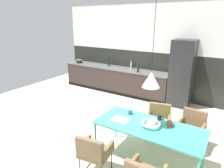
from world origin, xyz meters
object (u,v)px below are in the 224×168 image
at_px(mug_glass_clear, 130,112).
at_px(bottle_wine_green, 131,65).
at_px(dining_table, 149,128).
at_px(mug_dark_espresso, 170,123).
at_px(cooking_pot, 79,61).
at_px(armchair_far_side, 192,125).
at_px(armchair_corner_seat, 159,117).
at_px(open_book, 121,119).
at_px(bottle_oil_tall, 109,63).
at_px(pendant_lamp_over_table_near, 151,79).
at_px(refrigerator_column, 182,74).
at_px(mug_tall_blue, 160,117).
at_px(armchair_facing_counter, 93,150).
at_px(fruit_bowl, 151,123).
at_px(bottle_vinegar_dark, 138,69).

xyz_separation_m(mug_glass_clear, bottle_wine_green, (-1.45, 2.87, 0.21)).
height_order(dining_table, mug_dark_espresso, mug_dark_espresso).
xyz_separation_m(mug_dark_espresso, cooking_pot, (-4.35, 2.64, 0.17)).
bearing_deg(armchair_far_side, armchair_corner_seat, 8.22).
xyz_separation_m(open_book, bottle_oil_tall, (-2.24, 3.03, 0.27)).
distance_m(open_book, pendant_lamp_over_table_near, 1.00).
bearing_deg(armchair_far_side, refrigerator_column, -64.04).
distance_m(armchair_far_side, mug_tall_blue, 0.81).
height_order(armchair_facing_counter, fruit_bowl, fruit_bowl).
height_order(bottle_vinegar_dark, pendant_lamp_over_table_near, pendant_lamp_over_table_near).
bearing_deg(bottle_vinegar_dark, bottle_wine_green, 140.53).
bearing_deg(mug_dark_espresso, bottle_wine_green, 127.46).
height_order(refrigerator_column, armchair_facing_counter, refrigerator_column).
height_order(mug_tall_blue, bottle_oil_tall, bottle_oil_tall).
bearing_deg(cooking_pot, mug_tall_blue, -31.34).
height_order(armchair_corner_seat, mug_dark_espresso, mug_dark_espresso).
height_order(armchair_far_side, pendant_lamp_over_table_near, pendant_lamp_over_table_near).
relative_size(mug_glass_clear, bottle_vinegar_dark, 0.43).
bearing_deg(dining_table, bottle_oil_tall, 133.01).
bearing_deg(mug_dark_espresso, armchair_facing_counter, -132.81).
height_order(cooking_pot, bottle_oil_tall, bottle_oil_tall).
bearing_deg(pendant_lamp_over_table_near, bottle_oil_tall, 132.62).
xyz_separation_m(dining_table, pendant_lamp_over_table_near, (0.00, -0.04, 0.90)).
bearing_deg(armchair_corner_seat, armchair_facing_counter, 61.12).
bearing_deg(dining_table, refrigerator_column, 93.66).
height_order(armchair_corner_seat, armchair_facing_counter, armchair_facing_counter).
xyz_separation_m(armchair_far_side, mug_dark_espresso, (-0.26, -0.71, 0.29)).
xyz_separation_m(refrigerator_column, bottle_oil_tall, (-2.58, 0.04, 0.03)).
height_order(armchair_far_side, cooking_pot, cooking_pot).
bearing_deg(bottle_oil_tall, armchair_facing_counter, -60.22).
bearing_deg(pendant_lamp_over_table_near, cooking_pot, 144.74).
relative_size(armchair_far_side, mug_tall_blue, 6.26).
height_order(armchair_far_side, mug_dark_espresso, mug_dark_espresso).
height_order(armchair_far_side, open_book, armchair_far_side).
xyz_separation_m(refrigerator_column, mug_dark_espresso, (0.49, -2.74, -0.20)).
relative_size(armchair_facing_counter, mug_tall_blue, 6.21).
bearing_deg(mug_glass_clear, open_book, -97.47).
bearing_deg(mug_dark_espresso, mug_tall_blue, 150.43).
xyz_separation_m(dining_table, armchair_corner_seat, (-0.11, 0.86, -0.21)).
bearing_deg(armchair_far_side, open_book, 47.22).
distance_m(armchair_corner_seat, cooking_pot, 4.42).
xyz_separation_m(armchair_facing_counter, mug_tall_blue, (0.69, 1.11, 0.29)).
relative_size(mug_glass_clear, bottle_wine_green, 0.48).
height_order(dining_table, bottle_wine_green, bottle_wine_green).
height_order(dining_table, mug_tall_blue, mug_tall_blue).
xyz_separation_m(dining_table, mug_dark_espresso, (0.30, 0.18, 0.09)).
bearing_deg(bottle_oil_tall, open_book, -53.60).
bearing_deg(mug_glass_clear, armchair_corner_seat, 59.63).
distance_m(dining_table, armchair_facing_counter, 1.03).
distance_m(refrigerator_column, pendant_lamp_over_table_near, 3.03).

